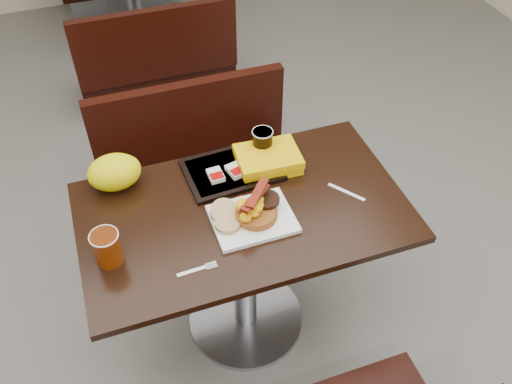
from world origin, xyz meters
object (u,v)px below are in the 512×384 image
object	(u,v)px
knife	(346,192)
coffee_cup_far	(262,142)
pancake_stack	(256,213)
fork	(192,271)
hashbrown_sleeve_right	(236,171)
clamshell	(268,160)
paper_bag	(114,172)
table_near	(245,271)
platter	(253,219)
table_far	(133,0)
bench_far_s	(153,49)
hashbrown_sleeve_left	(216,175)
coffee_cup_near	(107,248)
bench_near_n	(201,166)
tray	(232,170)

from	to	relation	value
knife	coffee_cup_far	world-z (taller)	coffee_cup_far
pancake_stack	fork	xyz separation A→B (m)	(-0.28, -0.15, -0.03)
hashbrown_sleeve_right	clamshell	world-z (taller)	clamshell
knife	paper_bag	distance (m)	0.88
hashbrown_sleeve_right	clamshell	distance (m)	0.14
table_near	platter	distance (m)	0.39
hashbrown_sleeve_right	coffee_cup_far	world-z (taller)	coffee_cup_far
table_near	table_far	distance (m)	2.60
pancake_stack	fork	size ratio (longest dim) A/B	1.10
table_far	bench_far_s	distance (m)	0.70
hashbrown_sleeve_left	hashbrown_sleeve_right	world-z (taller)	same
coffee_cup_near	paper_bag	distance (m)	0.36
fork	hashbrown_sleeve_right	size ratio (longest dim) A/B	1.76
knife	clamshell	xyz separation A→B (m)	(-0.23, 0.24, 0.03)
table_near	coffee_cup_far	size ratio (longest dim) A/B	11.12
platter	hashbrown_sleeve_left	xyz separation A→B (m)	(-0.07, 0.25, 0.02)
table_far	bench_near_n	bearing A→B (deg)	-90.00
pancake_stack	tray	distance (m)	0.27
platter	paper_bag	world-z (taller)	paper_bag
pancake_stack	paper_bag	distance (m)	0.56
bench_near_n	knife	xyz separation A→B (m)	(0.40, -0.75, 0.39)
fork	knife	bearing A→B (deg)	12.49
fork	clamshell	bearing A→B (deg)	42.17
bench_far_s	hashbrown_sleeve_left	world-z (taller)	hashbrown_sleeve_left
tray	clamshell	size ratio (longest dim) A/B	1.49
table_near	table_far	bearing A→B (deg)	90.00
knife	coffee_cup_far	distance (m)	0.39
hashbrown_sleeve_left	bench_far_s	bearing A→B (deg)	85.63
pancake_stack	hashbrown_sleeve_left	xyz separation A→B (m)	(-0.08, 0.24, -0.01)
bench_near_n	paper_bag	distance (m)	0.75
table_near	hashbrown_sleeve_right	world-z (taller)	hashbrown_sleeve_right
table_near	knife	distance (m)	0.55
clamshell	coffee_cup_near	bearing A→B (deg)	-154.52
pancake_stack	clamshell	distance (m)	0.29
bench_far_s	clamshell	world-z (taller)	clamshell
bench_far_s	hashbrown_sleeve_left	bearing A→B (deg)	-91.73
table_far	pancake_stack	distance (m)	2.69
table_far	tray	size ratio (longest dim) A/B	3.30
coffee_cup_far	table_near	bearing A→B (deg)	-122.86
pancake_stack	coffee_cup_far	xyz separation A→B (m)	(0.14, 0.32, 0.04)
bench_near_n	knife	world-z (taller)	knife
table_near	knife	size ratio (longest dim) A/B	7.79
table_far	pancake_stack	size ratio (longest dim) A/B	7.93
pancake_stack	hashbrown_sleeve_left	distance (m)	0.26
hashbrown_sleeve_right	hashbrown_sleeve_left	bearing A→B (deg)	166.24
bench_near_n	tray	bearing A→B (deg)	-87.47
table_near	hashbrown_sleeve_right	bearing A→B (deg)	80.91
platter	tray	size ratio (longest dim) A/B	0.80
paper_bag	knife	bearing A→B (deg)	-21.55
hashbrown_sleeve_right	pancake_stack	bearing A→B (deg)	-102.95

